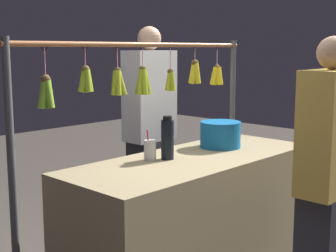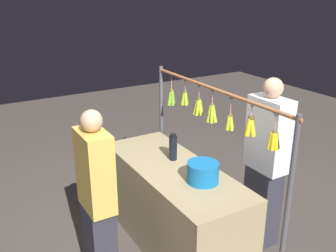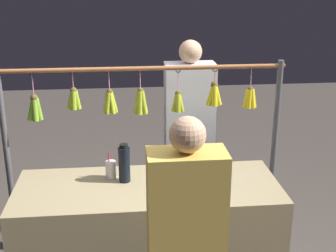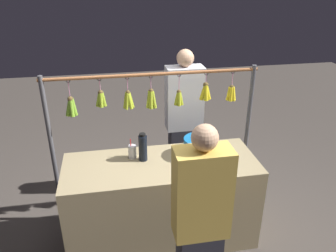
{
  "view_description": "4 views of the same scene",
  "coord_description": "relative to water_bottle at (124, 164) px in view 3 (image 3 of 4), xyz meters",
  "views": [
    {
      "loc": [
        2.26,
        1.92,
        1.52
      ],
      "look_at": [
        0.23,
        0.0,
        1.07
      ],
      "focal_mm": 51.9,
      "sensor_mm": 36.0,
      "label": 1
    },
    {
      "loc": [
        -2.73,
        1.67,
        2.44
      ],
      "look_at": [
        0.11,
        0.0,
        1.23
      ],
      "focal_mm": 40.57,
      "sensor_mm": 36.0,
      "label": 2
    },
    {
      "loc": [
        0.14,
        2.76,
        2.22
      ],
      "look_at": [
        -0.13,
        0.0,
        1.26
      ],
      "focal_mm": 49.25,
      "sensor_mm": 36.0,
      "label": 3
    },
    {
      "loc": [
        0.4,
        2.54,
        2.42
      ],
      "look_at": [
        -0.06,
        0.0,
        1.21
      ],
      "focal_mm": 35.65,
      "sensor_mm": 36.0,
      "label": 4
    }
  ],
  "objects": [
    {
      "name": "display_rack",
      "position": [
        -0.15,
        -0.35,
        0.17
      ],
      "size": [
        2.06,
        0.12,
        1.58
      ],
      "color": "#4C4C51",
      "rests_on": "ground"
    },
    {
      "name": "drink_cup",
      "position": [
        0.09,
        -0.06,
        -0.07
      ],
      "size": [
        0.07,
        0.07,
        0.19
      ],
      "color": "silver",
      "rests_on": "market_counter"
    },
    {
      "name": "vendor_person",
      "position": [
        -0.54,
        -0.71,
        -0.14
      ],
      "size": [
        0.4,
        0.22,
        1.69
      ],
      "color": "#2D2D38",
      "rests_on": "ground"
    },
    {
      "name": "market_counter",
      "position": [
        -0.15,
        0.08,
        -0.55
      ],
      "size": [
        1.76,
        0.68,
        0.85
      ],
      "primitive_type": "cube",
      "color": "tan",
      "rests_on": "ground"
    },
    {
      "name": "water_bottle",
      "position": [
        0.0,
        0.0,
        0.0
      ],
      "size": [
        0.08,
        0.08,
        0.27
      ],
      "color": "black",
      "rests_on": "market_counter"
    },
    {
      "name": "blue_bucket",
      "position": [
        -0.52,
        0.01,
        -0.04
      ],
      "size": [
        0.28,
        0.28,
        0.18
      ],
      "primitive_type": "cylinder",
      "color": "#1465AC",
      "rests_on": "market_counter"
    }
  ]
}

